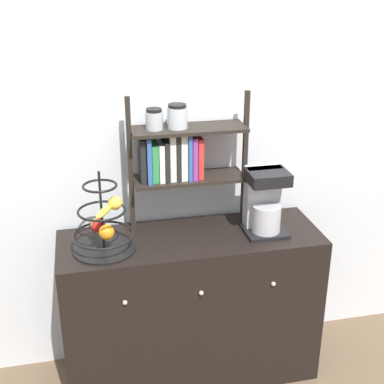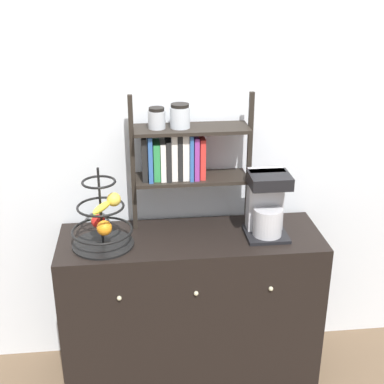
% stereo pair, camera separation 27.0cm
% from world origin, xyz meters
% --- Properties ---
extents(wall_back, '(7.00, 0.05, 2.60)m').
position_xyz_m(wall_back, '(0.00, 0.51, 1.30)').
color(wall_back, silver).
rests_on(wall_back, ground_plane).
extents(sideboard, '(1.38, 0.48, 0.88)m').
position_xyz_m(sideboard, '(0.00, 0.23, 0.44)').
color(sideboard, black).
rests_on(sideboard, ground_plane).
extents(coffee_maker, '(0.22, 0.22, 0.35)m').
position_xyz_m(coffee_maker, '(0.39, 0.22, 1.05)').
color(coffee_maker, black).
rests_on(coffee_maker, sideboard).
extents(fruit_stand, '(0.31, 0.31, 0.42)m').
position_xyz_m(fruit_stand, '(-0.45, 0.19, 1.01)').
color(fruit_stand, black).
rests_on(fruit_stand, sideboard).
extents(shelf_hutch, '(0.63, 0.20, 0.73)m').
position_xyz_m(shelf_hutch, '(-0.05, 0.37, 1.30)').
color(shelf_hutch, black).
rests_on(shelf_hutch, sideboard).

